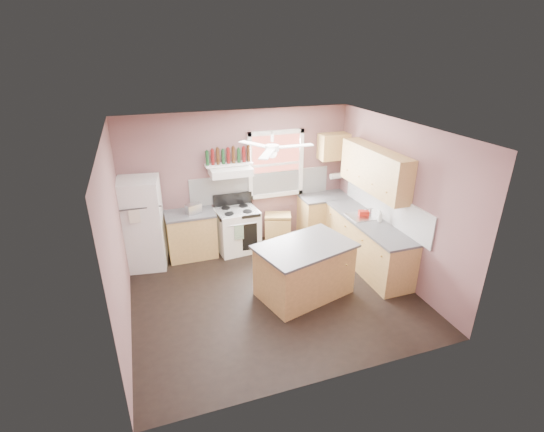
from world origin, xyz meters
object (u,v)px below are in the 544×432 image
object	(u,v)px
refrigerator	(142,224)
toaster	(193,209)
stove	(237,230)
island	(304,271)
cart	(278,229)

from	to	relation	value
refrigerator	toaster	world-z (taller)	refrigerator
refrigerator	toaster	size ratio (longest dim) A/B	6.00
stove	island	size ratio (longest dim) A/B	0.61
refrigerator	stove	bearing A→B (deg)	8.71
island	cart	bearing A→B (deg)	67.52
stove	refrigerator	bearing A→B (deg)	174.93
cart	island	size ratio (longest dim) A/B	0.37
island	stove	bearing A→B (deg)	94.12
toaster	cart	world-z (taller)	toaster
refrigerator	island	size ratio (longest dim) A/B	1.19
refrigerator	stove	world-z (taller)	refrigerator
toaster	cart	size ratio (longest dim) A/B	0.53
stove	toaster	bearing A→B (deg)	173.12
refrigerator	toaster	xyz separation A→B (m)	(0.93, 0.04, 0.15)
cart	island	world-z (taller)	island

